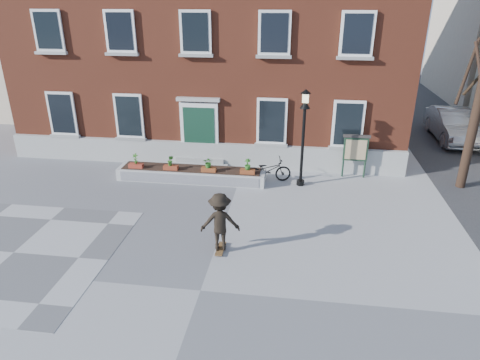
# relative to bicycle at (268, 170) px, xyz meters

# --- Properties ---
(ground) EXTENTS (100.00, 100.00, 0.00)m
(ground) POSITION_rel_bicycle_xyz_m (-1.19, -7.49, -0.50)
(ground) COLOR gray
(ground) RESTS_ON ground
(checker_patch) EXTENTS (6.00, 6.00, 0.01)m
(checker_patch) POSITION_rel_bicycle_xyz_m (-7.19, -6.49, -0.50)
(checker_patch) COLOR #59595C
(checker_patch) RESTS_ON ground
(distant_building) EXTENTS (10.00, 12.00, 13.00)m
(distant_building) POSITION_rel_bicycle_xyz_m (-19.19, 12.51, 6.00)
(distant_building) COLOR beige
(distant_building) RESTS_ON ground
(bicycle) EXTENTS (2.02, 1.09, 1.01)m
(bicycle) POSITION_rel_bicycle_xyz_m (0.00, 0.00, 0.00)
(bicycle) COLOR black
(bicycle) RESTS_ON ground
(parked_car) EXTENTS (1.78, 5.03, 1.65)m
(parked_car) POSITION_rel_bicycle_xyz_m (9.32, 6.95, 0.32)
(parked_car) COLOR #A8AAAD
(parked_car) RESTS_ON ground
(brick_building) EXTENTS (18.40, 10.85, 12.60)m
(brick_building) POSITION_rel_bicycle_xyz_m (-3.19, 6.48, 5.80)
(brick_building) COLOR brown
(brick_building) RESTS_ON ground
(planter_assembly) EXTENTS (6.20, 1.12, 1.15)m
(planter_assembly) POSITION_rel_bicycle_xyz_m (-3.18, -0.32, -0.20)
(planter_assembly) COLOR beige
(planter_assembly) RESTS_ON ground
(bare_tree) EXTENTS (1.83, 1.83, 6.16)m
(bare_tree) POSITION_rel_bicycle_xyz_m (7.82, 0.52, 2.29)
(bare_tree) COLOR #312015
(bare_tree) RESTS_ON ground
(lamp_post) EXTENTS (0.40, 0.40, 3.93)m
(lamp_post) POSITION_rel_bicycle_xyz_m (1.36, -0.19, 2.04)
(lamp_post) COLOR black
(lamp_post) RESTS_ON ground
(notice_board) EXTENTS (1.10, 0.16, 1.87)m
(notice_board) POSITION_rel_bicycle_xyz_m (3.58, 0.96, 0.76)
(notice_board) COLOR #183023
(notice_board) RESTS_ON ground
(skateboarder) EXTENTS (1.28, 0.87, 1.90)m
(skateboarder) POSITION_rel_bicycle_xyz_m (-1.01, -5.51, 0.48)
(skateboarder) COLOR brown
(skateboarder) RESTS_ON ground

